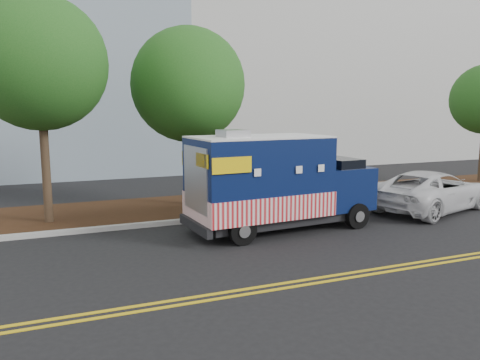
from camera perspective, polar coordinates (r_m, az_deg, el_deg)
name	(u,v)px	position (r m, az deg, el deg)	size (l,w,h in m)	color
ground	(242,229)	(14.35, 0.28, -6.05)	(120.00, 120.00, 0.00)	black
curb	(226,217)	(15.59, -1.67, -4.57)	(120.00, 0.18, 0.15)	#9E9E99
mulch_strip	(207,205)	(17.53, -4.06, -3.10)	(120.00, 4.00, 0.15)	black
centerline_near	(320,278)	(10.55, 9.68, -11.65)	(120.00, 0.10, 0.01)	gold
centerline_far	(326,282)	(10.35, 10.42, -12.08)	(120.00, 0.10, 0.01)	gold
tree_a	(39,63)	(15.52, -23.28, 12.94)	(4.03, 4.03, 7.01)	#38281C
tree_b	(188,85)	(17.17, -6.33, 11.43)	(4.10, 4.10, 6.54)	#38281C
sign_post	(193,185)	(15.27, -5.77, -0.59)	(0.06, 0.06, 2.40)	#473828
food_truck	(274,185)	(14.03, 4.14, -0.62)	(5.97, 2.63, 3.06)	black
white_car	(431,191)	(18.22, 22.31, -1.22)	(2.39, 5.19, 1.44)	silver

